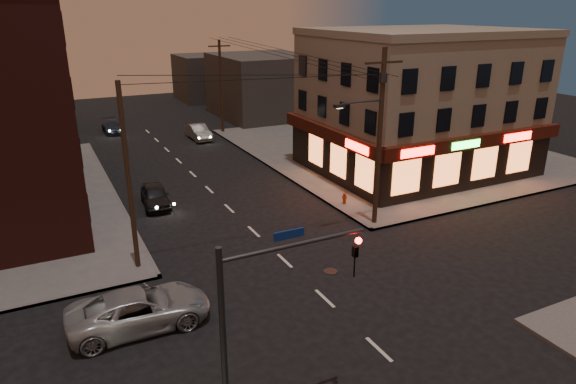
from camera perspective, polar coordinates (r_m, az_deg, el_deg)
ground at (r=23.18m, az=4.11°, el=-11.72°), size 120.00×120.00×0.00m
sidewalk_ne at (r=47.24m, az=11.27°, el=4.73°), size 24.00×28.00×0.15m
pizza_building at (r=40.63m, az=14.23°, el=9.69°), size 15.85×12.85×10.50m
bg_building_ne_a at (r=60.61m, az=-2.80°, el=11.69°), size 10.00×12.00×7.00m
bg_building_ne_b at (r=72.95m, az=-8.85°, el=12.49°), size 8.00×8.00×6.00m
utility_pole_main at (r=29.02m, az=10.00°, el=6.91°), size 4.20×0.44×10.00m
utility_pole_far at (r=52.30m, az=-7.45°, el=11.52°), size 0.26×0.26×9.00m
utility_pole_west at (r=24.78m, az=-17.30°, el=1.39°), size 0.24×0.24×9.00m
traffic_signal at (r=14.58m, az=-3.38°, el=-13.31°), size 4.49×0.32×6.47m
suv_cross at (r=21.80m, az=-16.15°, el=-12.38°), size 5.64×2.68×1.56m
sedan_near at (r=34.05m, az=-14.55°, el=-0.41°), size 1.99×4.15×1.37m
sedan_mid at (r=50.69m, az=-9.93°, el=6.59°), size 1.63×4.39×1.43m
sedan_far at (r=55.68m, az=-18.96°, el=6.89°), size 1.74×4.23×1.23m
fire_hydrant at (r=33.19m, az=6.30°, el=-0.63°), size 0.34×0.34×0.75m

